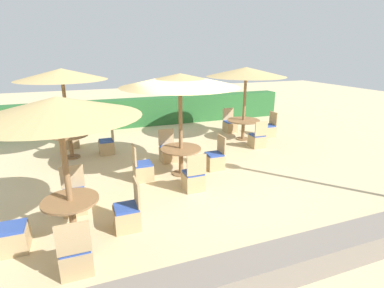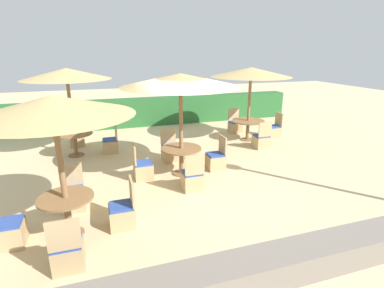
# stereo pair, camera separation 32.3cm
# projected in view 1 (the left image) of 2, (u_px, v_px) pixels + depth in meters

# --- Properties ---
(ground_plane) EXTENTS (40.00, 40.00, 0.00)m
(ground_plane) POSITION_uv_depth(u_px,v_px,m) (201.00, 186.00, 7.28)
(ground_plane) COLOR #D1BA8C
(hedge_row) EXTENTS (13.00, 0.70, 1.17)m
(hedge_row) POSITION_uv_depth(u_px,v_px,m) (143.00, 112.00, 12.96)
(hedge_row) COLOR #28602D
(hedge_row) RESTS_ON ground_plane
(stone_border) EXTENTS (10.00, 0.56, 0.43)m
(stone_border) POSITION_uv_depth(u_px,v_px,m) (284.00, 263.00, 4.36)
(stone_border) COLOR slate
(stone_border) RESTS_ON ground_plane
(parasol_back_left) EXTENTS (2.53, 2.53, 2.67)m
(parasol_back_left) POSITION_uv_depth(u_px,v_px,m) (62.00, 75.00, 8.47)
(parasol_back_left) COLOR olive
(parasol_back_left) RESTS_ON ground_plane
(round_table_back_left) EXTENTS (1.11, 1.11, 0.73)m
(round_table_back_left) POSITION_uv_depth(u_px,v_px,m) (70.00, 139.00, 9.04)
(round_table_back_left) COLOR olive
(round_table_back_left) RESTS_ON ground_plane
(patio_chair_back_left_north) EXTENTS (0.46, 0.46, 0.93)m
(patio_chair_back_left_north) POSITION_uv_depth(u_px,v_px,m) (72.00, 140.00, 10.10)
(patio_chair_back_left_north) COLOR tan
(patio_chair_back_left_north) RESTS_ON ground_plane
(patio_chair_back_left_east) EXTENTS (0.46, 0.46, 0.93)m
(patio_chair_back_left_east) POSITION_uv_depth(u_px,v_px,m) (107.00, 145.00, 9.50)
(patio_chair_back_left_east) COLOR tan
(patio_chair_back_left_east) RESTS_ON ground_plane
(parasol_front_left) EXTENTS (2.57, 2.57, 2.50)m
(parasol_front_left) POSITION_uv_depth(u_px,v_px,m) (57.00, 108.00, 4.58)
(parasol_front_left) COLOR olive
(parasol_front_left) RESTS_ON ground_plane
(round_table_front_left) EXTENTS (0.94, 0.94, 0.76)m
(round_table_front_left) POSITION_uv_depth(u_px,v_px,m) (71.00, 209.00, 5.12)
(round_table_front_left) COLOR olive
(round_table_front_left) RESTS_ON ground_plane
(patio_chair_front_left_south) EXTENTS (0.46, 0.46, 0.93)m
(patio_chair_front_left_south) POSITION_uv_depth(u_px,v_px,m) (77.00, 256.00, 4.43)
(patio_chair_front_left_south) COLOR tan
(patio_chair_front_left_south) RESTS_ON ground_plane
(patio_chair_front_left_north) EXTENTS (0.46, 0.46, 0.93)m
(patio_chair_front_left_north) POSITION_uv_depth(u_px,v_px,m) (75.00, 199.00, 6.09)
(patio_chair_front_left_north) COLOR tan
(patio_chair_front_left_north) RESTS_ON ground_plane
(patio_chair_front_left_east) EXTENTS (0.46, 0.46, 0.93)m
(patio_chair_front_left_east) POSITION_uv_depth(u_px,v_px,m) (128.00, 215.00, 5.52)
(patio_chair_front_left_east) COLOR tan
(patio_chair_front_left_east) RESTS_ON ground_plane
(patio_chair_front_left_west) EXTENTS (0.46, 0.46, 0.93)m
(patio_chair_front_left_west) POSITION_uv_depth(u_px,v_px,m) (11.00, 237.00, 4.89)
(patio_chair_front_left_west) COLOR tan
(patio_chair_front_left_west) RESTS_ON ground_plane
(parasol_back_right) EXTENTS (2.78, 2.78, 2.59)m
(parasol_back_right) POSITION_uv_depth(u_px,v_px,m) (246.00, 72.00, 10.35)
(parasol_back_right) COLOR olive
(parasol_back_right) RESTS_ON ground_plane
(round_table_back_right) EXTENTS (1.17, 1.17, 0.73)m
(round_table_back_right) POSITION_uv_depth(u_px,v_px,m) (243.00, 124.00, 10.91)
(round_table_back_right) COLOR olive
(round_table_back_right) RESTS_ON ground_plane
(patio_chair_back_right_east) EXTENTS (0.46, 0.46, 0.93)m
(patio_chair_back_right_east) POSITION_uv_depth(u_px,v_px,m) (268.00, 130.00, 11.36)
(patio_chair_back_right_east) COLOR tan
(patio_chair_back_right_east) RESTS_ON ground_plane
(patio_chair_back_right_north) EXTENTS (0.46, 0.46, 0.93)m
(patio_chair_back_right_north) POSITION_uv_depth(u_px,v_px,m) (230.00, 125.00, 11.99)
(patio_chair_back_right_north) COLOR tan
(patio_chair_back_right_north) RESTS_ON ground_plane
(patio_chair_back_right_south) EXTENTS (0.46, 0.46, 0.93)m
(patio_chair_back_right_south) POSITION_uv_depth(u_px,v_px,m) (257.00, 140.00, 10.11)
(patio_chair_back_right_south) COLOR tan
(patio_chair_back_right_south) RESTS_ON ground_plane
(parasol_center) EXTENTS (2.97, 2.97, 2.63)m
(parasol_center) POSITION_uv_depth(u_px,v_px,m) (180.00, 80.00, 7.26)
(parasol_center) COLOR olive
(parasol_center) RESTS_ON ground_plane
(round_table_center) EXTENTS (1.06, 1.06, 0.72)m
(round_table_center) POSITION_uv_depth(u_px,v_px,m) (181.00, 154.00, 7.84)
(round_table_center) COLOR olive
(round_table_center) RESTS_ON ground_plane
(patio_chair_center_west) EXTENTS (0.46, 0.46, 0.93)m
(patio_chair_center_west) POSITION_uv_depth(u_px,v_px,m) (143.00, 170.00, 7.59)
(patio_chair_center_west) COLOR tan
(patio_chair_center_west) RESTS_ON ground_plane
(patio_chair_center_north) EXTENTS (0.46, 0.46, 0.93)m
(patio_chair_center_north) POSITION_uv_depth(u_px,v_px,m) (168.00, 153.00, 8.85)
(patio_chair_center_north) COLOR tan
(patio_chair_center_north) RESTS_ON ground_plane
(patio_chair_center_east) EXTENTS (0.46, 0.46, 0.93)m
(patio_chair_center_east) POSITION_uv_depth(u_px,v_px,m) (215.00, 160.00, 8.29)
(patio_chair_center_east) COLOR tan
(patio_chair_center_east) RESTS_ON ground_plane
(patio_chair_center_south) EXTENTS (0.46, 0.46, 0.93)m
(patio_chair_center_south) POSITION_uv_depth(u_px,v_px,m) (194.00, 179.00, 7.04)
(patio_chair_center_south) COLOR tan
(patio_chair_center_south) RESTS_ON ground_plane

